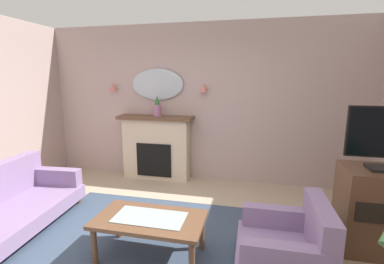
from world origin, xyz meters
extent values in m
cube|color=#B29993|center=(0.00, 2.51, 1.38)|extent=(6.65, 0.10, 2.75)
cube|color=#38475B|center=(0.00, 0.20, 0.01)|extent=(3.20, 2.40, 0.01)
cube|color=beige|center=(-0.78, 2.30, 0.55)|extent=(1.20, 0.28, 1.10)
cube|color=black|center=(-0.78, 2.20, 0.38)|extent=(0.64, 0.12, 0.60)
cube|color=brown|center=(-0.78, 2.28, 1.13)|extent=(1.36, 0.36, 0.06)
cylinder|color=#9E6084|center=(-0.73, 2.26, 1.26)|extent=(0.14, 0.14, 0.20)
cone|color=#2D6633|center=(-0.73, 2.26, 1.44)|extent=(0.10, 0.10, 0.16)
ellipsoid|color=#B2BCC6|center=(-0.78, 2.43, 1.71)|extent=(0.96, 0.06, 0.56)
cone|color=#D17066|center=(-1.63, 2.38, 1.66)|extent=(0.14, 0.14, 0.14)
cone|color=#D17066|center=(0.07, 2.38, 1.66)|extent=(0.14, 0.14, 0.14)
cube|color=brown|center=(-0.05, 0.10, 0.42)|extent=(1.10, 0.60, 0.04)
cube|color=#8C9E99|center=(-0.05, 0.10, 0.44)|extent=(0.72, 0.36, 0.01)
cylinder|color=brown|center=(-0.54, -0.14, 0.20)|extent=(0.06, 0.06, 0.40)
cylinder|color=brown|center=(0.44, -0.14, 0.20)|extent=(0.06, 0.06, 0.40)
cylinder|color=brown|center=(-0.54, 0.34, 0.20)|extent=(0.06, 0.06, 0.40)
cylinder|color=brown|center=(0.44, 0.34, 0.20)|extent=(0.06, 0.06, 0.40)
cube|color=gray|center=(-1.83, 0.22, 0.19)|extent=(0.96, 1.76, 0.18)
cube|color=gray|center=(-1.88, 1.00, 0.40)|extent=(0.77, 0.21, 0.24)
cylinder|color=brown|center=(-1.54, 1.01, 0.05)|extent=(0.07, 0.07, 0.10)
cylinder|color=brown|center=(-2.22, 0.96, 0.05)|extent=(0.07, 0.07, 0.10)
cube|color=gray|center=(1.22, 0.20, 0.18)|extent=(0.81, 0.81, 0.16)
cube|color=gray|center=(1.56, 0.20, 0.48)|extent=(0.17, 0.80, 0.45)
cube|color=gray|center=(1.21, 0.54, 0.37)|extent=(0.72, 0.15, 0.22)
cube|color=gray|center=(1.22, -0.14, 0.37)|extent=(0.72, 0.15, 0.22)
cylinder|color=brown|center=(0.87, 0.53, 0.05)|extent=(0.06, 0.06, 0.10)
cylinder|color=brown|center=(1.55, 0.54, 0.05)|extent=(0.06, 0.06, 0.10)
cube|color=brown|center=(2.28, 0.78, 0.45)|extent=(0.80, 0.56, 0.90)
camera|label=1|loc=(0.93, -2.26, 1.82)|focal=25.53mm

